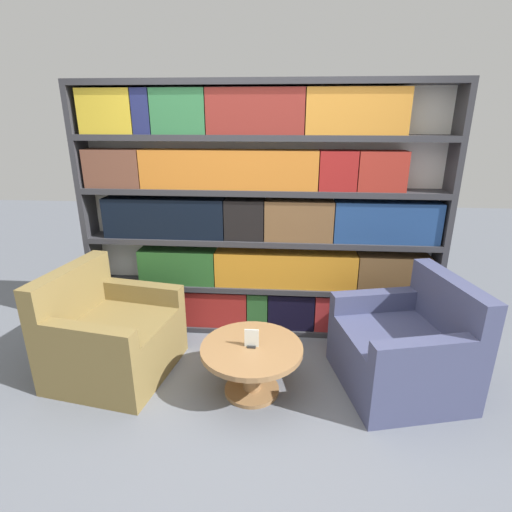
{
  "coord_description": "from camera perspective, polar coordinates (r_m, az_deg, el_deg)",
  "views": [
    {
      "loc": [
        0.23,
        -2.19,
        1.98
      ],
      "look_at": [
        -0.0,
        0.71,
        0.95
      ],
      "focal_mm": 28.0,
      "sensor_mm": 36.0,
      "label": 1
    }
  ],
  "objects": [
    {
      "name": "table_sign",
      "position": [
        2.95,
        -0.64,
        -11.83
      ],
      "size": [
        0.1,
        0.06,
        0.14
      ],
      "color": "black",
      "rests_on": "coffee_table"
    },
    {
      "name": "armchair_right",
      "position": [
        3.29,
        20.46,
        -12.49
      ],
      "size": [
        1.02,
        1.05,
        0.87
      ],
      "rotation": [
        0.0,
        0.0,
        -1.34
      ],
      "color": "#42476B",
      "rests_on": "ground_plane"
    },
    {
      "name": "coffee_table",
      "position": [
        3.04,
        -0.63,
        -14.54
      ],
      "size": [
        0.75,
        0.75,
        0.39
      ],
      "color": "olive",
      "rests_on": "ground_plane"
    },
    {
      "name": "ground_plane",
      "position": [
        2.97,
        -1.18,
        -22.4
      ],
      "size": [
        14.0,
        14.0,
        0.0
      ],
      "primitive_type": "plane",
      "color": "slate"
    },
    {
      "name": "armchair_left",
      "position": [
        3.45,
        -20.03,
        -10.88
      ],
      "size": [
        0.97,
        1.0,
        0.87
      ],
      "rotation": [
        0.0,
        0.0,
        1.4
      ],
      "color": "olive",
      "rests_on": "ground_plane"
    },
    {
      "name": "bookshelf",
      "position": [
        3.59,
        0.64,
        5.5
      ],
      "size": [
        3.22,
        0.3,
        2.25
      ],
      "color": "silver",
      "rests_on": "ground_plane"
    }
  ]
}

